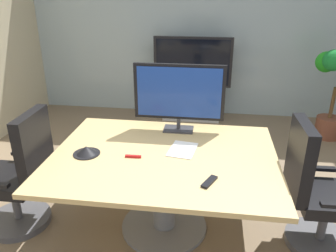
{
  "coord_description": "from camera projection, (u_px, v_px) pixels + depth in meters",
  "views": [
    {
      "loc": [
        0.25,
        -2.21,
        2.02
      ],
      "look_at": [
        -0.11,
        0.43,
        0.89
      ],
      "focal_mm": 35.61,
      "sensor_mm": 36.0,
      "label": 1
    }
  ],
  "objects": [
    {
      "name": "ground_plane",
      "position": [
        174.0,
        242.0,
        2.84
      ],
      "size": [
        7.47,
        7.47,
        0.0
      ],
      "primitive_type": "plane",
      "color": "#7A664C"
    },
    {
      "name": "wall_back_glass_partition",
      "position": [
        200.0,
        21.0,
        5.21
      ],
      "size": [
        5.49,
        0.1,
        2.98
      ],
      "primitive_type": "cube",
      "color": "#9EB2B7",
      "rests_on": "ground"
    },
    {
      "name": "conference_table",
      "position": [
        164.0,
        173.0,
        2.8
      ],
      "size": [
        1.84,
        1.39,
        0.74
      ],
      "color": "tan",
      "rests_on": "ground"
    },
    {
      "name": "office_chair_left",
      "position": [
        21.0,
        181.0,
        2.88
      ],
      "size": [
        0.6,
        0.57,
        1.09
      ],
      "rotation": [
        0.0,
        0.0,
        -1.56
      ],
      "color": "#4C4C51",
      "rests_on": "ground"
    },
    {
      "name": "office_chair_right",
      "position": [
        316.0,
        198.0,
        2.65
      ],
      "size": [
        0.6,
        0.58,
        1.09
      ],
      "rotation": [
        0.0,
        0.0,
        1.6
      ],
      "color": "#4C4C51",
      "rests_on": "ground"
    },
    {
      "name": "tv_monitor",
      "position": [
        179.0,
        94.0,
        3.06
      ],
      "size": [
        0.84,
        0.18,
        0.64
      ],
      "color": "#333338",
      "rests_on": "conference_table"
    },
    {
      "name": "wall_display_unit",
      "position": [
        192.0,
        92.0,
        5.3
      ],
      "size": [
        1.2,
        0.36,
        1.31
      ],
      "color": "#B7BABC",
      "rests_on": "ground"
    },
    {
      "name": "conference_phone",
      "position": [
        86.0,
        151.0,
        2.73
      ],
      "size": [
        0.22,
        0.22,
        0.07
      ],
      "color": "black",
      "rests_on": "conference_table"
    },
    {
      "name": "remote_control",
      "position": [
        209.0,
        182.0,
        2.34
      ],
      "size": [
        0.12,
        0.17,
        0.02
      ],
      "primitive_type": "cube",
      "rotation": [
        0.0,
        0.0,
        -0.45
      ],
      "color": "black",
      "rests_on": "conference_table"
    },
    {
      "name": "whiteboard_marker",
      "position": [
        133.0,
        156.0,
        2.68
      ],
      "size": [
        0.13,
        0.02,
        0.02
      ],
      "primitive_type": "cube",
      "rotation": [
        0.0,
        0.0,
        0.03
      ],
      "color": "red",
      "rests_on": "conference_table"
    },
    {
      "name": "paper_notepad",
      "position": [
        183.0,
        150.0,
        2.81
      ],
      "size": [
        0.25,
        0.33,
        0.01
      ],
      "primitive_type": "cube",
      "rotation": [
        0.0,
        0.0,
        -0.15
      ],
      "color": "white",
      "rests_on": "conference_table"
    }
  ]
}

